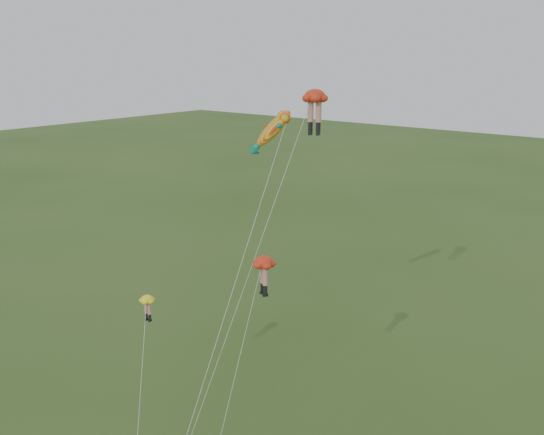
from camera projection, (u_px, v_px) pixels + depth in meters
The scene contains 4 objects.
legs_kite_red_high at pixel (313, 104), 34.42m from camera, with size 4.36×8.83×20.38m.
legs_kite_red_mid at pixel (263, 269), 31.29m from camera, with size 2.52×3.65×12.27m.
legs_kite_yellow at pixel (147, 307), 37.01m from camera, with size 3.70×4.59×8.02m.
fish_kite at pixel (273, 131), 36.20m from camera, with size 2.44×10.30×19.30m.
Camera 1 is at (22.98, -20.94, 22.46)m, focal length 40.00 mm.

